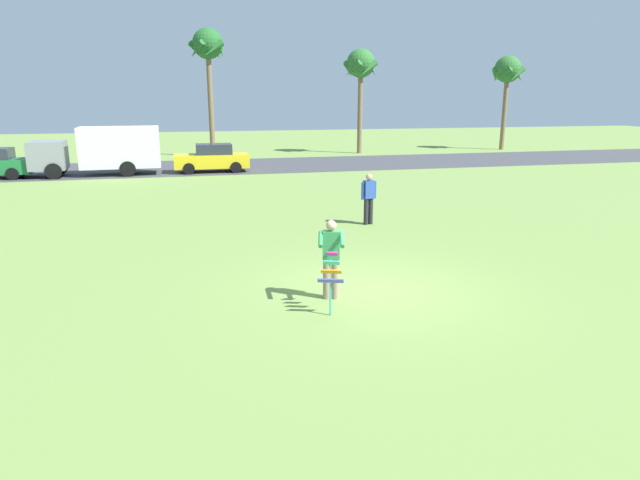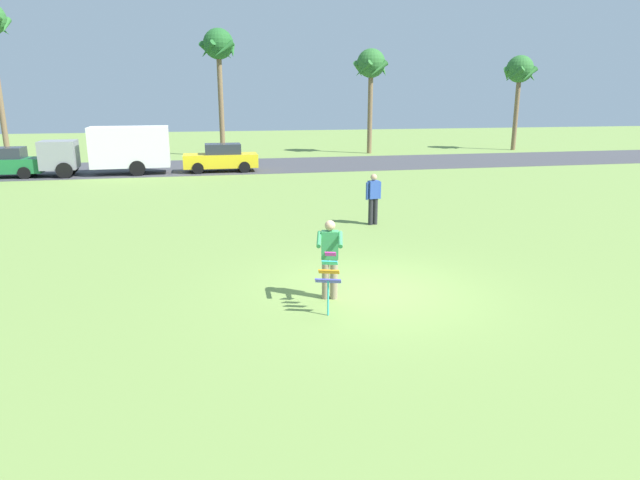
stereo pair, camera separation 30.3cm
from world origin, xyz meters
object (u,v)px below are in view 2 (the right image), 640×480
(parked_car_yellow, at_px, (221,158))
(palm_tree_centre_far, at_px, (371,67))
(person_kite_flyer, at_px, (330,256))
(kite_held, at_px, (329,274))
(person_walker_near, at_px, (373,197))
(parked_truck_grey_van, at_px, (115,149))
(palm_tree_far_left, at_px, (520,73))
(parked_car_green, at_px, (2,163))
(palm_tree_right_near, at_px, (219,50))

(parked_car_yellow, bearing_deg, palm_tree_centre_far, 36.18)
(person_kite_flyer, relative_size, parked_car_yellow, 0.41)
(kite_held, relative_size, palm_tree_centre_far, 0.16)
(person_walker_near, bearing_deg, parked_truck_grey_van, 124.59)
(parked_truck_grey_van, bearing_deg, kite_held, -72.44)
(person_kite_flyer, xyz_separation_m, palm_tree_centre_far, (10.06, 29.96, 5.35))
(person_kite_flyer, bearing_deg, parked_truck_grey_van, 108.58)
(palm_tree_centre_far, distance_m, palm_tree_far_left, 12.32)
(parked_car_green, bearing_deg, person_walker_near, -42.88)
(parked_car_green, bearing_deg, parked_truck_grey_van, -0.01)
(person_kite_flyer, xyz_separation_m, kite_held, (-0.19, -0.74, -0.14))
(parked_truck_grey_van, bearing_deg, palm_tree_centre_far, 25.96)
(palm_tree_right_near, height_order, person_walker_near, palm_tree_right_near)
(parked_truck_grey_van, xyz_separation_m, palm_tree_centre_far, (17.31, 8.42, 4.89))
(palm_tree_right_near, relative_size, palm_tree_far_left, 1.20)
(person_kite_flyer, height_order, palm_tree_right_near, palm_tree_right_near)
(parked_car_yellow, bearing_deg, kite_held, -86.76)
(parked_car_green, distance_m, palm_tree_centre_far, 25.19)
(parked_car_green, xyz_separation_m, palm_tree_right_near, (12.02, 8.51, 6.61))
(kite_held, relative_size, palm_tree_right_near, 0.14)
(kite_held, xyz_separation_m, parked_truck_grey_van, (-7.05, 22.28, 0.60))
(parked_car_yellow, distance_m, palm_tree_far_left, 25.89)
(kite_held, bearing_deg, person_kite_flyer, 75.57)
(parked_truck_grey_van, height_order, palm_tree_right_near, palm_tree_right_near)
(kite_held, height_order, palm_tree_right_near, palm_tree_right_near)
(person_walker_near, bearing_deg, parked_car_yellow, 106.77)
(palm_tree_right_near, bearing_deg, parked_car_yellow, -93.01)
(palm_tree_right_near, bearing_deg, parked_truck_grey_van, -126.23)
(palm_tree_far_left, height_order, person_walker_near, palm_tree_far_left)
(palm_tree_right_near, distance_m, palm_tree_centre_far, 11.12)
(kite_held, xyz_separation_m, palm_tree_right_near, (-0.81, 30.79, 6.57))
(kite_held, height_order, palm_tree_centre_far, palm_tree_centre_far)
(person_kite_flyer, distance_m, parked_car_green, 25.17)
(person_kite_flyer, height_order, parked_truck_grey_van, parked_truck_grey_van)
(person_walker_near, bearing_deg, palm_tree_right_near, 99.80)
(person_walker_near, bearing_deg, kite_held, -113.71)
(parked_car_green, height_order, parked_car_yellow, same)
(parked_car_green, distance_m, parked_car_yellow, 11.57)
(palm_tree_centre_far, relative_size, palm_tree_far_left, 1.04)
(kite_held, xyz_separation_m, person_walker_near, (3.23, 7.36, 0.12))
(palm_tree_right_near, relative_size, person_walker_near, 5.10)
(parked_car_green, height_order, palm_tree_centre_far, palm_tree_centre_far)
(person_kite_flyer, bearing_deg, parked_car_yellow, 93.86)
(person_kite_flyer, xyz_separation_m, parked_car_green, (-13.02, 21.54, -0.18))
(parked_truck_grey_van, distance_m, parked_car_yellow, 5.82)
(person_kite_flyer, bearing_deg, kite_held, -104.43)
(palm_tree_far_left, bearing_deg, kite_held, -126.15)
(person_kite_flyer, relative_size, palm_tree_centre_far, 0.23)
(palm_tree_far_left, bearing_deg, parked_truck_grey_van, -163.77)
(person_kite_flyer, relative_size, parked_truck_grey_van, 0.26)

